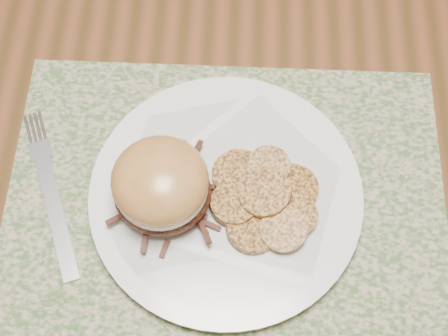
# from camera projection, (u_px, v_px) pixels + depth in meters

# --- Properties ---
(ground) EXTENTS (3.50, 3.50, 0.00)m
(ground) POSITION_uv_depth(u_px,v_px,m) (157.00, 251.00, 1.40)
(ground) COLOR brown
(ground) RESTS_ON ground
(dining_table) EXTENTS (1.50, 0.90, 0.75)m
(dining_table) POSITION_uv_depth(u_px,v_px,m) (105.00, 90.00, 0.79)
(dining_table) COLOR brown
(dining_table) RESTS_ON ground
(placemat) EXTENTS (0.45, 0.33, 0.00)m
(placemat) POSITION_uv_depth(u_px,v_px,m) (225.00, 201.00, 0.64)
(placemat) COLOR #405E30
(placemat) RESTS_ON dining_table
(dinner_plate) EXTENTS (0.26, 0.26, 0.02)m
(dinner_plate) POSITION_uv_depth(u_px,v_px,m) (226.00, 195.00, 0.63)
(dinner_plate) COLOR silver
(dinner_plate) RESTS_ON placemat
(pork_sandwich) EXTENTS (0.10, 0.10, 0.07)m
(pork_sandwich) POSITION_uv_depth(u_px,v_px,m) (161.00, 185.00, 0.59)
(pork_sandwich) COLOR black
(pork_sandwich) RESTS_ON dinner_plate
(roasted_potatoes) EXTENTS (0.12, 0.13, 0.03)m
(roasted_potatoes) POSITION_uv_depth(u_px,v_px,m) (265.00, 198.00, 0.61)
(roasted_potatoes) COLOR #AC7232
(roasted_potatoes) RESTS_ON dinner_plate
(fork) EXTENTS (0.09, 0.19, 0.00)m
(fork) POSITION_uv_depth(u_px,v_px,m) (51.00, 191.00, 0.64)
(fork) COLOR #BCBBC3
(fork) RESTS_ON placemat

